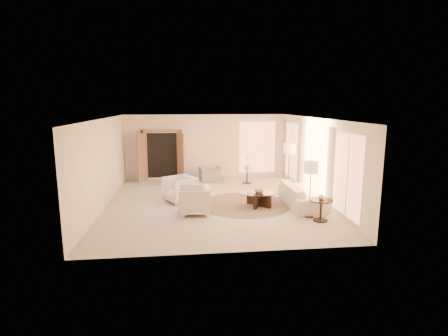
{
  "coord_description": "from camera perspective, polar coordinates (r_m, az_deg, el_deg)",
  "views": [
    {
      "loc": [
        -0.91,
        -11.24,
        3.27
      ],
      "look_at": [
        0.4,
        0.4,
        1.1
      ],
      "focal_mm": 28.0,
      "sensor_mm": 36.0,
      "label": 1
    }
  ],
  "objects": [
    {
      "name": "coffee_table",
      "position": [
        11.33,
        5.7,
        -4.84
      ],
      "size": [
        1.39,
        1.39,
        0.45
      ],
      "rotation": [
        0.0,
        0.0,
        0.13
      ],
      "color": "black",
      "rests_on": "room"
    },
    {
      "name": "windows_right",
      "position": [
        12.3,
        14.43,
        1.18
      ],
      "size": [
        0.1,
        6.4,
        2.4
      ],
      "primitive_type": null,
      "color": "#FFA966",
      "rests_on": "room"
    },
    {
      "name": "area_rug",
      "position": [
        11.58,
        3.44,
        -5.9
      ],
      "size": [
        3.03,
        3.03,
        0.01
      ],
      "primitive_type": "cylinder",
      "rotation": [
        0.0,
        0.0,
        -0.01
      ],
      "color": "#413222",
      "rests_on": "room"
    },
    {
      "name": "accent_chair",
      "position": [
        14.9,
        -2.23,
        -0.62
      ],
      "size": [
        0.99,
        0.71,
        0.8
      ],
      "primitive_type": "imported",
      "rotation": [
        0.0,
        0.0,
        3.28
      ],
      "color": "#9C978D",
      "rests_on": "room"
    },
    {
      "name": "armchair_left",
      "position": [
        11.85,
        -7.25,
        -3.24
      ],
      "size": [
        1.21,
        1.23,
        0.95
      ],
      "primitive_type": "imported",
      "rotation": [
        0.0,
        0.0,
        -1.02
      ],
      "color": "white",
      "rests_on": "room"
    },
    {
      "name": "room",
      "position": [
        11.43,
        -1.77,
        1.06
      ],
      "size": [
        7.04,
        8.04,
        2.83
      ],
      "color": "beige",
      "rests_on": "ground"
    },
    {
      "name": "armchair_right",
      "position": [
        10.52,
        -4.8,
        -5.04
      ],
      "size": [
        0.87,
        0.92,
        0.92
      ],
      "primitive_type": "imported",
      "rotation": [
        0.0,
        0.0,
        -1.6
      ],
      "color": "white",
      "rests_on": "room"
    },
    {
      "name": "bowl",
      "position": [
        11.27,
        5.72,
        -3.83
      ],
      "size": [
        0.4,
        0.4,
        0.08
      ],
      "primitive_type": "imported",
      "rotation": [
        0.0,
        0.0,
        -0.35
      ],
      "color": "brown",
      "rests_on": "coffee_table"
    },
    {
      "name": "sofa",
      "position": [
        11.59,
        12.45,
        -4.37
      ],
      "size": [
        0.98,
        2.39,
        0.69
      ],
      "primitive_type": "imported",
      "rotation": [
        0.0,
        0.0,
        1.55
      ],
      "color": "white",
      "rests_on": "room"
    },
    {
      "name": "floor_lamp_near",
      "position": [
        13.07,
        10.6,
        2.75
      ],
      "size": [
        0.44,
        0.44,
        1.82
      ],
      "rotation": [
        0.0,
        0.0,
        0.07
      ],
      "color": "#2D2017",
      "rests_on": "room"
    },
    {
      "name": "floor_lamp_far",
      "position": [
        10.26,
        14.02,
        -0.3
      ],
      "size": [
        0.4,
        0.4,
        1.65
      ],
      "rotation": [
        0.0,
        0.0,
        0.29
      ],
      "color": "#2D2017",
      "rests_on": "room"
    },
    {
      "name": "french_doors",
      "position": [
        15.25,
        -10.09,
        2.03
      ],
      "size": [
        1.95,
        0.66,
        2.16
      ],
      "color": "#A17958",
      "rests_on": "room"
    },
    {
      "name": "window_back_corner",
      "position": [
        15.64,
        5.47,
        3.4
      ],
      "size": [
        1.7,
        0.1,
        2.4
      ],
      "primitive_type": null,
      "color": "#FFA966",
      "rests_on": "room"
    },
    {
      "name": "end_table",
      "position": [
        10.23,
        15.55,
        -6.05
      ],
      "size": [
        0.66,
        0.66,
        0.62
      ],
      "rotation": [
        0.0,
        0.0,
        0.19
      ],
      "color": "black",
      "rests_on": "room"
    },
    {
      "name": "side_vase",
      "position": [
        14.45,
        3.8,
        0.27
      ],
      "size": [
        0.28,
        0.28,
        0.25
      ],
      "primitive_type": "imported",
      "rotation": [
        0.0,
        0.0,
        -0.21
      ],
      "color": "silver",
      "rests_on": "side_table"
    },
    {
      "name": "end_vase",
      "position": [
        10.15,
        15.63,
        -4.53
      ],
      "size": [
        0.17,
        0.17,
        0.18
      ],
      "primitive_type": "imported",
      "rotation": [
        0.0,
        0.0,
        -0.01
      ],
      "color": "silver",
      "rests_on": "end_table"
    },
    {
      "name": "side_table",
      "position": [
        14.52,
        3.78,
        -1.1
      ],
      "size": [
        0.51,
        0.51,
        0.59
      ],
      "rotation": [
        0.0,
        0.0,
        0.3
      ],
      "color": "#2D2017",
      "rests_on": "room"
    },
    {
      "name": "curtains_right",
      "position": [
        13.13,
        12.83,
        1.6
      ],
      "size": [
        0.06,
        5.2,
        2.6
      ],
      "primitive_type": null,
      "color": "tan",
      "rests_on": "room"
    }
  ]
}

